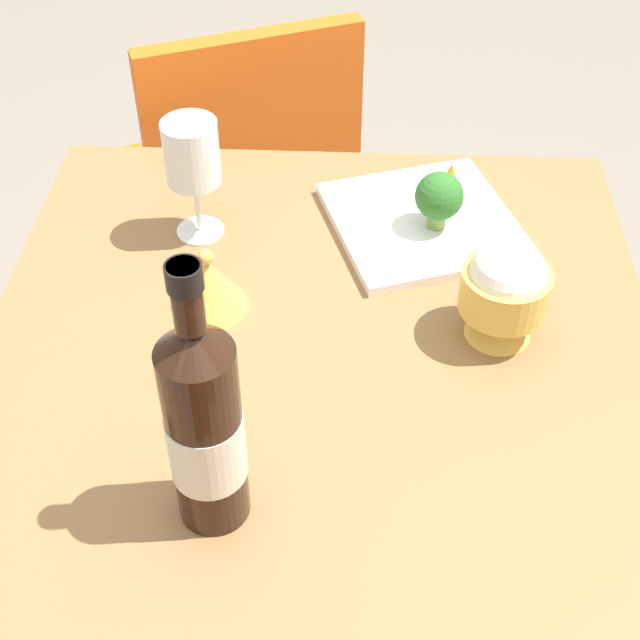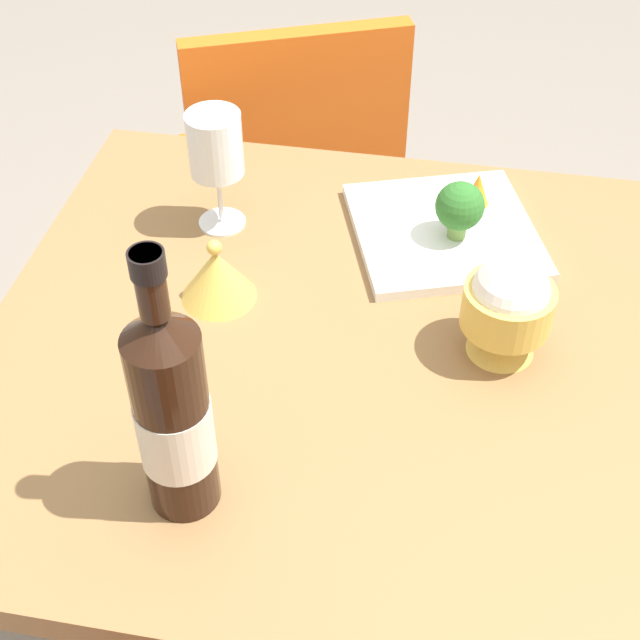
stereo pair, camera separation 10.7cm
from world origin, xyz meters
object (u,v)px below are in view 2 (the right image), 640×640
object	(u,v)px
rice_bowl_lid	(217,275)
serving_plate	(444,231)
wine_bottle	(173,413)
rice_bowl	(508,306)
wine_glass	(215,147)
carrot_garnish_left	(478,189)
broccoli_floret	(460,207)
chair_by_wall	(292,168)

from	to	relation	value
rice_bowl_lid	serving_plate	size ratio (longest dim) A/B	0.31
wine_bottle	rice_bowl	bearing A→B (deg)	130.88
wine_glass	carrot_garnish_left	distance (m)	0.38
wine_glass	carrot_garnish_left	size ratio (longest dim) A/B	3.53
rice_bowl	carrot_garnish_left	bearing A→B (deg)	-170.67
broccoli_floret	carrot_garnish_left	distance (m)	0.09
wine_bottle	carrot_garnish_left	distance (m)	0.63
wine_glass	rice_bowl	bearing A→B (deg)	64.91
wine_glass	rice_bowl	world-z (taller)	wine_glass
chair_by_wall	wine_bottle	world-z (taller)	wine_bottle
serving_plate	wine_bottle	bearing A→B (deg)	-25.45
serving_plate	wine_glass	bearing A→B (deg)	-85.11
wine_glass	broccoli_floret	world-z (taller)	wine_glass
wine_bottle	rice_bowl_lid	size ratio (longest dim) A/B	3.33
serving_plate	carrot_garnish_left	distance (m)	0.08
chair_by_wall	carrot_garnish_left	world-z (taller)	chair_by_wall
rice_bowl_lid	serving_plate	distance (m)	0.34
chair_by_wall	wine_glass	size ratio (longest dim) A/B	4.75
wine_glass	serving_plate	bearing A→B (deg)	94.89
chair_by_wall	broccoli_floret	xyz separation A→B (m)	(0.45, 0.33, 0.27)
wine_bottle	broccoli_floret	world-z (taller)	wine_bottle
broccoli_floret	wine_bottle	bearing A→B (deg)	-27.90
rice_bowl_lid	serving_plate	world-z (taller)	rice_bowl_lid
rice_bowl	carrot_garnish_left	world-z (taller)	rice_bowl
wine_glass	wine_bottle	bearing A→B (deg)	10.06
rice_bowl	rice_bowl_lid	xyz separation A→B (m)	(-0.03, -0.37, -0.04)
wine_glass	carrot_garnish_left	xyz separation A→B (m)	(-0.09, 0.36, -0.09)
wine_glass	broccoli_floret	distance (m)	0.34
wine_glass	rice_bowl	size ratio (longest dim) A/B	1.26
chair_by_wall	carrot_garnish_left	bearing A→B (deg)	-68.49
rice_bowl_lid	carrot_garnish_left	bearing A→B (deg)	127.50
wine_bottle	wine_glass	bearing A→B (deg)	-169.94
chair_by_wall	rice_bowl_lid	bearing A→B (deg)	-109.91
rice_bowl_lid	serving_plate	xyz separation A→B (m)	(-0.18, 0.28, -0.03)
rice_bowl	wine_glass	bearing A→B (deg)	-115.09
wine_bottle	carrot_garnish_left	size ratio (longest dim) A/B	6.57
wine_glass	carrot_garnish_left	bearing A→B (deg)	104.39
rice_bowl	serving_plate	distance (m)	0.24
wine_bottle	broccoli_floret	distance (m)	0.55
wine_glass	chair_by_wall	bearing A→B (deg)	179.19
carrot_garnish_left	chair_by_wall	bearing A→B (deg)	-135.76
wine_bottle	rice_bowl	size ratio (longest dim) A/B	2.35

